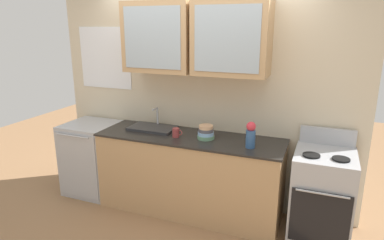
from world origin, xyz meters
name	(u,v)px	position (x,y,z in m)	size (l,w,h in m)	color
ground_plane	(190,209)	(0.00, 0.00, 0.00)	(10.00, 10.00, 0.00)	#936B47
back_wall_unit	(199,73)	(-0.01, 0.30, 1.58)	(3.67, 0.48, 2.80)	beige
counter	(190,174)	(0.00, 0.00, 0.46)	(2.11, 0.66, 0.91)	tan
stove_range	(321,196)	(1.42, 0.00, 0.46)	(0.57, 0.67, 1.09)	#ADAFB5
sink_faucet	(153,128)	(-0.51, 0.09, 0.93)	(0.54, 0.33, 0.24)	#2D2D30
bowl_stack	(206,132)	(0.19, 0.00, 0.98)	(0.19, 0.19, 0.15)	#669972
vase	(251,135)	(0.70, -0.10, 1.05)	(0.10, 0.10, 0.27)	#33598C
cup_near_sink	(176,133)	(-0.13, -0.07, 0.97)	(0.12, 0.08, 0.10)	#993838
dishwasher	(92,158)	(-1.36, 0.00, 0.46)	(0.61, 0.64, 0.91)	#ADAFB5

